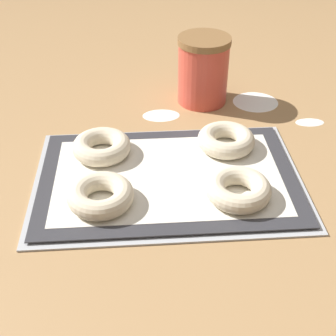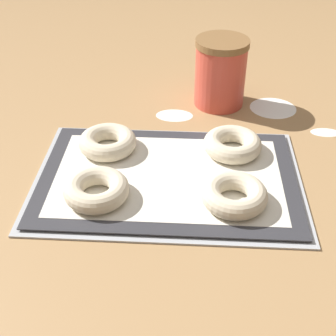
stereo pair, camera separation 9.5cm
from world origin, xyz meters
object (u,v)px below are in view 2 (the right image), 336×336
Objects in this scene: baking_tray at (168,178)px; flour_canister at (220,72)px; bagel_front_left at (96,190)px; bagel_back_left at (108,142)px; bagel_front_right at (234,195)px; bagel_back_right at (232,144)px.

flour_canister reaches higher than baking_tray.
bagel_front_left and bagel_back_left have the same top height.
baking_tray is 4.33× the size of bagel_back_left.
baking_tray is 4.33× the size of bagel_front_left.
bagel_back_left is at bearing 147.49° from baking_tray.
flour_canister is at bearing 92.26° from bagel_front_right.
bagel_front_left is at bearing -88.26° from bagel_back_left.
bagel_front_left is 1.00× the size of bagel_back_left.
baking_tray is at bearing -145.04° from bagel_back_right.
bagel_front_left is 0.31m from bagel_back_right.
bagel_front_left is 0.26m from bagel_front_right.
bagel_back_left is at bearing -135.45° from flour_canister.
bagel_back_right is at bearing -84.75° from flour_canister.
bagel_back_left is 0.73× the size of flour_canister.
bagel_front_left is at bearing -150.04° from baking_tray.
baking_tray is 0.35m from flour_canister.
baking_tray is at bearing 29.96° from bagel_front_left.
flour_canister is (-0.02, 0.23, 0.05)m from bagel_back_right.
bagel_back_left is 1.00× the size of bagel_back_right.
baking_tray is at bearing 149.19° from bagel_front_right.
bagel_back_right is (0.01, 0.17, 0.00)m from bagel_front_right.
bagel_back_left is 0.35m from flour_canister.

